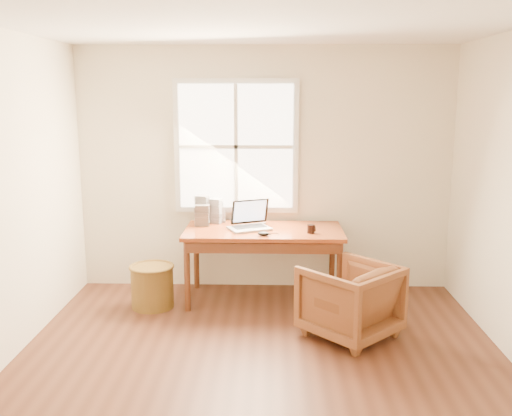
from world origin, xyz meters
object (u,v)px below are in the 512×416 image
(laptop, at_px, (249,215))
(cd_stack_a, at_px, (216,211))
(desk, at_px, (264,231))
(wicker_stool, at_px, (152,287))
(coffee_mug, at_px, (311,229))
(armchair, at_px, (350,300))

(laptop, relative_size, cd_stack_a, 1.65)
(desk, relative_size, cd_stack_a, 6.23)
(laptop, distance_m, cd_stack_a, 0.47)
(wicker_stool, bearing_deg, cd_stack_a, 41.58)
(coffee_mug, bearing_deg, desk, 154.29)
(desk, distance_m, cd_stack_a, 0.60)
(armchair, bearing_deg, desk, -93.32)
(laptop, xyz_separation_m, cd_stack_a, (-0.37, 0.30, -0.02))
(armchair, height_order, wicker_stool, armchair)
(desk, xyz_separation_m, wicker_stool, (-1.11, -0.25, -0.52))
(armchair, bearing_deg, coffee_mug, -111.98)
(laptop, bearing_deg, wicker_stool, 168.76)
(armchair, relative_size, cd_stack_a, 2.82)
(armchair, xyz_separation_m, wicker_stool, (-1.88, 0.65, -0.12))
(cd_stack_a, bearing_deg, armchair, -42.45)
(desk, height_order, cd_stack_a, cd_stack_a)
(wicker_stool, relative_size, cd_stack_a, 1.63)
(desk, relative_size, coffee_mug, 18.90)
(wicker_stool, bearing_deg, laptop, 13.31)
(armchair, distance_m, coffee_mug, 0.92)
(armchair, relative_size, laptop, 1.71)
(desk, bearing_deg, laptop, -172.39)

